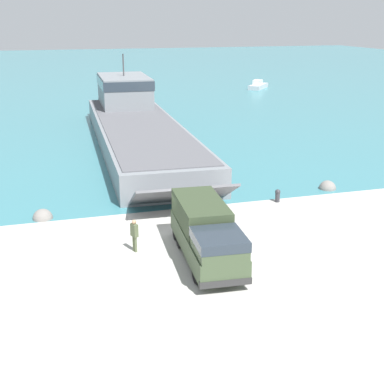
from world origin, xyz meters
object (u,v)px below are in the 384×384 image
Objects in this scene: moored_boat_a at (258,86)px; mooring_bollard at (278,195)px; military_truck at (206,233)px; soldier_on_ramp at (134,233)px; landing_craft at (135,121)px.

moored_boat_a is 59.47m from mooring_bollard.
soldier_on_ramp is at bearing -116.68° from military_truck.
mooring_bollard is (5.70, -21.28, -1.45)m from landing_craft.
mooring_bollard is at bearing -71.88° from moored_boat_a.
mooring_bollard is at bearing 138.56° from military_truck.
moored_boat_a is (29.13, 62.47, -0.98)m from military_truck.
military_truck reaches higher than mooring_bollard.
landing_craft reaches higher than moored_boat_a.
landing_craft is 26.94m from soldier_on_ramp.
soldier_on_ramp is 0.32× the size of moored_boat_a.
landing_craft is 22.08m from mooring_bollard.
military_truck is (-1.56, -28.45, -0.46)m from landing_craft.
landing_craft reaches higher than mooring_bollard.
military_truck reaches higher than moored_boat_a.
military_truck is at bearing -75.31° from moored_boat_a.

